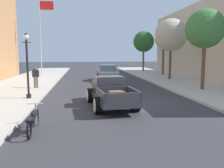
# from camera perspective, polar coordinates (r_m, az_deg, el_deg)

# --- Properties ---
(ground_plane) EXTENTS (140.00, 140.00, 0.00)m
(ground_plane) POSITION_cam_1_polar(r_m,az_deg,el_deg) (13.06, 1.70, -4.79)
(ground_plane) COLOR #333338
(hotrod_truck_gunmetal) EXTENTS (2.51, 5.05, 1.58)m
(hotrod_truck_gunmetal) POSITION_cam_1_polar(r_m,az_deg,el_deg) (12.41, -0.56, -1.89)
(hotrod_truck_gunmetal) COLOR #333338
(hotrod_truck_gunmetal) RESTS_ON ground
(motorcycle_parked) EXTENTS (0.62, 2.12, 0.93)m
(motorcycle_parked) POSITION_cam_1_polar(r_m,az_deg,el_deg) (8.76, -18.94, -8.37)
(motorcycle_parked) COLOR black
(motorcycle_parked) RESTS_ON ground
(car_background_grey) EXTENTS (2.00, 4.36, 1.65)m
(car_background_grey) POSITION_cam_1_polar(r_m,az_deg,el_deg) (24.06, -1.19, 2.67)
(car_background_grey) COLOR slate
(car_background_grey) RESTS_ON ground
(pedestrian_sidewalk_left) EXTENTS (0.53, 0.22, 1.65)m
(pedestrian_sidewalk_left) POSITION_cam_1_polar(r_m,az_deg,el_deg) (18.81, -18.36, 1.93)
(pedestrian_sidewalk_left) COLOR brown
(pedestrian_sidewalk_left) RESTS_ON sidewalk_left
(street_lamp_near) EXTENTS (0.50, 0.32, 3.85)m
(street_lamp_near) POSITION_cam_1_polar(r_m,az_deg,el_deg) (14.46, -20.27, 5.47)
(street_lamp_near) COLOR black
(street_lamp_near) RESTS_ON sidewalk_left
(flagpole) EXTENTS (1.74, 0.16, 9.16)m
(flagpole) POSITION_cam_1_polar(r_m,az_deg,el_deg) (29.65, -16.93, 12.94)
(flagpole) COLOR #B2B2B7
(flagpole) RESTS_ON sidewalk_left
(street_tree_nearest) EXTENTS (2.84, 2.84, 5.87)m
(street_tree_nearest) POSITION_cam_1_polar(r_m,az_deg,el_deg) (18.47, 22.06, 12.52)
(street_tree_nearest) COLOR brown
(street_tree_nearest) RESTS_ON sidewalk_right
(street_tree_second) EXTENTS (3.32, 3.32, 6.21)m
(street_tree_second) POSITION_cam_1_polar(r_m,az_deg,el_deg) (24.88, 14.39, 11.62)
(street_tree_second) COLOR brown
(street_tree_second) RESTS_ON sidewalk_right
(street_tree_third) EXTENTS (2.23, 2.23, 5.65)m
(street_tree_third) POSITION_cam_1_polar(r_m,az_deg,el_deg) (30.20, 12.67, 10.79)
(street_tree_third) COLOR brown
(street_tree_third) RESTS_ON sidewalk_right
(street_tree_farthest) EXTENTS (3.16, 3.16, 6.08)m
(street_tree_farthest) POSITION_cam_1_polar(r_m,az_deg,el_deg) (36.12, 7.83, 10.33)
(street_tree_farthest) COLOR brown
(street_tree_farthest) RESTS_ON sidewalk_right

